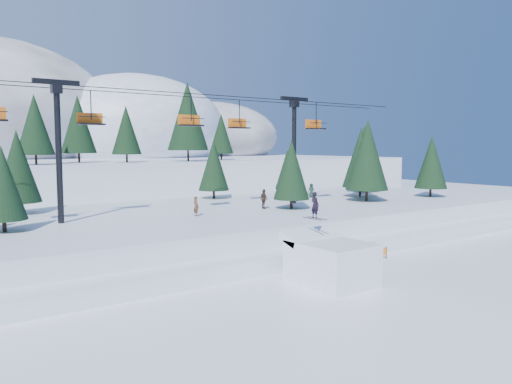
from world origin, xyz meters
TOP-DOWN VIEW (x-y plane):
  - ground at (0.00, 0.00)m, footprint 160.00×160.00m
  - mid_shelf at (0.00, 18.00)m, footprint 70.00×22.00m
  - berm at (0.00, 8.00)m, footprint 70.00×6.00m
  - jump_kicker at (1.94, 1.46)m, footprint 3.67×5.01m
  - chairlift at (0.65, 18.05)m, footprint 46.30×3.21m
  - conifer_stand at (0.36, 17.85)m, footprint 63.49×16.76m
  - distant_skiers at (-0.56, 16.01)m, footprint 35.55×8.13m
  - banner_near at (8.50, 4.32)m, footprint 2.64×1.15m
  - banner_far at (9.39, 6.46)m, footprint 2.85×0.23m

SIDE VIEW (x-z plane):
  - ground at x=0.00m, z-range 0.00..0.00m
  - banner_near at x=8.50m, z-range 0.09..0.99m
  - banner_far at x=9.39m, z-range 0.09..0.99m
  - berm at x=0.00m, z-range 0.00..1.10m
  - mid_shelf at x=0.00m, z-range 0.00..2.50m
  - jump_kicker at x=1.94m, z-range -1.31..4.01m
  - distant_skiers at x=-0.56m, z-range 2.46..4.25m
  - conifer_stand at x=0.36m, z-range 1.82..12.03m
  - chairlift at x=0.65m, z-range 4.18..14.46m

